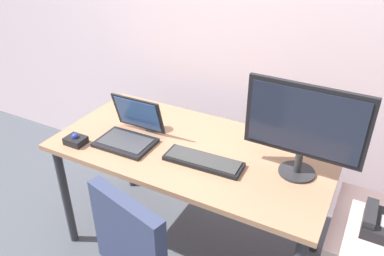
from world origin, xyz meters
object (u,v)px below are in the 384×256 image
object	(u,v)px
trackball_mouse	(76,140)
coffee_mug	(153,122)
monitor_main	(304,126)
laptop	(130,132)
desk_phone	(381,224)
keyboard	(203,161)

from	to	relation	value
trackball_mouse	coffee_mug	world-z (taller)	coffee_mug
monitor_main	trackball_mouse	xyz separation A→B (m)	(-1.15, -0.30, -0.25)
laptop	desk_phone	bearing A→B (deg)	1.85
monitor_main	coffee_mug	size ratio (longest dim) A/B	5.71
laptop	keyboard	bearing A→B (deg)	-1.22
monitor_main	keyboard	size ratio (longest dim) A/B	1.36
trackball_mouse	monitor_main	bearing A→B (deg)	14.83
trackball_mouse	desk_phone	bearing A→B (deg)	7.90
monitor_main	coffee_mug	world-z (taller)	monitor_main
laptop	coffee_mug	world-z (taller)	laptop
trackball_mouse	coffee_mug	xyz separation A→B (m)	(0.29, 0.33, 0.03)
trackball_mouse	keyboard	bearing A→B (deg)	13.09
laptop	coffee_mug	xyz separation A→B (m)	(0.04, 0.16, -0.00)
desk_phone	coffee_mug	size ratio (longest dim) A/B	2.02
trackball_mouse	coffee_mug	size ratio (longest dim) A/B	1.11
monitor_main	keyboard	distance (m)	0.53
coffee_mug	trackball_mouse	bearing A→B (deg)	-131.08
keyboard	trackball_mouse	world-z (taller)	trackball_mouse
desk_phone	trackball_mouse	bearing A→B (deg)	-172.10
trackball_mouse	laptop	bearing A→B (deg)	35.35
keyboard	coffee_mug	bearing A→B (deg)	157.99
desk_phone	coffee_mug	distance (m)	1.28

